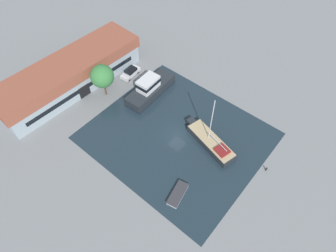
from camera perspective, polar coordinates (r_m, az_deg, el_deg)
The scene contains 9 objects.
ground_plane at distance 53.00m, azimuth 1.80°, elevation -1.86°, with size 440.00×440.00×0.00m, color gray.
water_canal at distance 53.00m, azimuth 1.80°, elevation -1.85°, with size 25.50×28.98×0.01m, color #1E2D38.
warehouse_building at distance 62.25m, azimuth -18.21°, elevation 9.26°, with size 30.36×9.84×5.99m.
quay_tree_near_building at distance 57.53m, azimuth -12.44°, elevation 9.24°, with size 4.44×4.44×7.06m.
parked_car at distance 63.57m, azimuth -7.16°, elevation 10.11°, with size 4.64×2.19×1.59m.
sailboat_moored at distance 51.85m, azimuth 8.05°, elevation -2.94°, with size 5.27×11.18×10.45m.
motor_cruiser at distance 58.76m, azimuth -3.48°, elevation 7.21°, with size 11.42×4.36×4.21m.
small_dinghy at distance 46.87m, azimuth 1.86°, elevation -12.86°, with size 4.65×2.65×0.59m.
mooring_bollard at distance 51.33m, azimuth 18.23°, elevation -7.77°, with size 0.26×0.26×0.76m.
Camera 1 is at (-25.19, -18.96, 42.60)m, focal length 32.00 mm.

